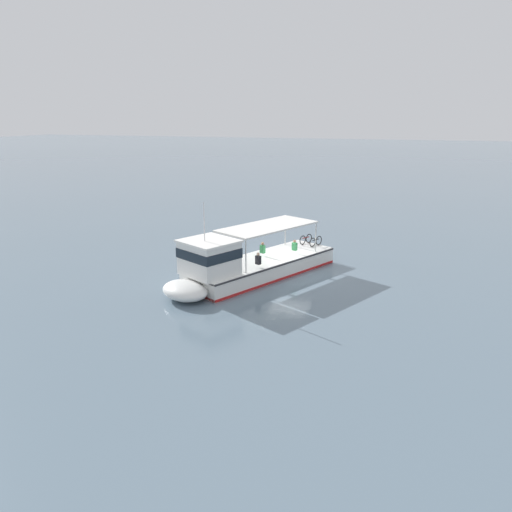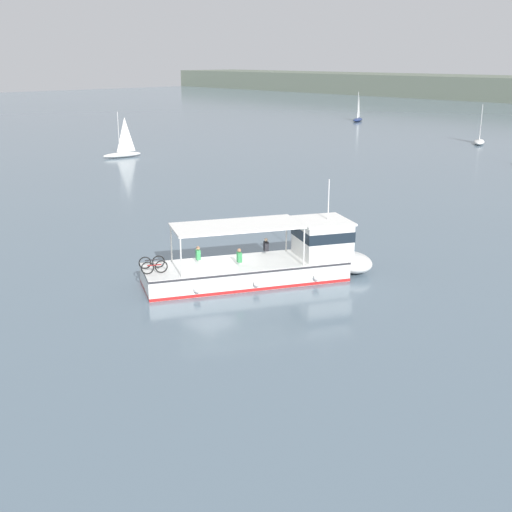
# 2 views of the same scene
# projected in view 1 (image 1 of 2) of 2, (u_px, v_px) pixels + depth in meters

# --- Properties ---
(ground_plane) EXTENTS (400.00, 400.00, 0.00)m
(ground_plane) POSITION_uv_depth(u_px,v_px,m) (290.00, 272.00, 31.71)
(ground_plane) COLOR slate
(ferry_main) EXTENTS (8.24, 12.81, 5.32)m
(ferry_main) POSITION_uv_depth(u_px,v_px,m) (244.00, 265.00, 29.77)
(ferry_main) COLOR white
(ferry_main) RESTS_ON ground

